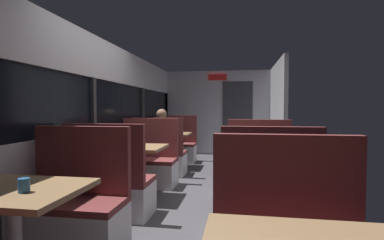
{
  "coord_description": "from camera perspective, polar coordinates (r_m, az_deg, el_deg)",
  "views": [
    {
      "loc": [
        0.59,
        -3.78,
        1.27
      ],
      "look_at": [
        -0.44,
        2.54,
        1.01
      ],
      "focal_mm": 27.05,
      "sensor_mm": 36.0,
      "label": 1
    }
  ],
  "objects": [
    {
      "name": "ground_plane",
      "position": [
        4.03,
        0.37,
        -16.22
      ],
      "size": [
        3.3,
        9.2,
        0.02
      ],
      "primitive_type": "cube",
      "color": "#423F44"
    },
    {
      "name": "bench_mid_window_facing_end",
      "position": [
        3.62,
        -15.76,
        -12.88
      ],
      "size": [
        0.95,
        0.5,
        1.1
      ],
      "color": "silver",
      "rests_on": "ground_plane"
    },
    {
      "name": "bench_far_window_facing_entry",
      "position": [
        6.96,
        -3.17,
        -5.49
      ],
      "size": [
        0.95,
        0.5,
        1.1
      ],
      "color": "silver",
      "rests_on": "ground_plane"
    },
    {
      "name": "bench_near_window_facing_entry",
      "position": [
        2.96,
        -22.36,
        -16.4
      ],
      "size": [
        0.95,
        0.5,
        1.1
      ],
      "color": "silver",
      "rests_on": "ground_plane"
    },
    {
      "name": "dining_table_rear_aisle",
      "position": [
        3.73,
        13.94,
        -7.51
      ],
      "size": [
        0.9,
        0.7,
        0.74
      ],
      "color": "#9E9EA3",
      "rests_on": "ground_plane"
    },
    {
      "name": "carriage_window_panel_left",
      "position": [
        4.3,
        -19.12,
        0.02
      ],
      "size": [
        0.09,
        8.48,
        2.3
      ],
      "color": "#B2B2B7",
      "rests_on": "ground_plane"
    },
    {
      "name": "dining_table_near_window",
      "position": [
        2.33,
        -31.79,
        -13.71
      ],
      "size": [
        0.9,
        0.7,
        0.74
      ],
      "color": "#9E9EA3",
      "rests_on": "ground_plane"
    },
    {
      "name": "coffee_cup_secondary",
      "position": [
        2.15,
        -30.21,
        -11.07
      ],
      "size": [
        0.07,
        0.07,
        0.09
      ],
      "color": "#26598C",
      "rests_on": "dining_table_near_window"
    },
    {
      "name": "bench_rear_aisle_facing_end",
      "position": [
        3.12,
        14.97,
        -15.34
      ],
      "size": [
        0.95,
        0.5,
        1.1
      ],
      "color": "silver",
      "rests_on": "ground_plane"
    },
    {
      "name": "carriage_aisle_panel_right",
      "position": [
        6.83,
        16.49,
        1.19
      ],
      "size": [
        0.08,
        2.4,
        2.3
      ],
      "primitive_type": "cube",
      "color": "#B2B2B7",
      "rests_on": "ground_plane"
    },
    {
      "name": "bench_far_window_facing_end",
      "position": [
        5.61,
        -6.27,
        -7.37
      ],
      "size": [
        0.95,
        0.5,
        1.1
      ],
      "color": "silver",
      "rests_on": "ground_plane"
    },
    {
      "name": "dining_table_far_window",
      "position": [
        6.24,
        -4.56,
        -3.51
      ],
      "size": [
        0.9,
        0.7,
        0.74
      ],
      "color": "#9E9EA3",
      "rests_on": "ground_plane"
    },
    {
      "name": "dining_table_mid_window",
      "position": [
        4.18,
        -11.73,
        -6.42
      ],
      "size": [
        0.9,
        0.7,
        0.74
      ],
      "color": "#9E9EA3",
      "rests_on": "ground_plane"
    },
    {
      "name": "carriage_end_bulkhead",
      "position": [
        7.99,
        5.45,
        1.34
      ],
      "size": [
        2.9,
        0.11,
        2.3
      ],
      "color": "#B2B2B7",
      "rests_on": "ground_plane"
    },
    {
      "name": "bench_rear_aisle_facing_entry",
      "position": [
        4.47,
        13.16,
        -9.93
      ],
      "size": [
        0.95,
        0.5,
        1.1
      ],
      "color": "silver",
      "rests_on": "ground_plane"
    },
    {
      "name": "coffee_cup_primary",
      "position": [
        4.03,
        -10.84,
        -4.66
      ],
      "size": [
        0.07,
        0.07,
        0.09
      ],
      "color": "#26598C",
      "rests_on": "dining_table_mid_window"
    },
    {
      "name": "bench_mid_window_facing_entry",
      "position": [
        4.89,
        -8.72,
        -8.84
      ],
      "size": [
        0.95,
        0.5,
        1.1
      ],
      "color": "silver",
      "rests_on": "ground_plane"
    },
    {
      "name": "seated_passenger",
      "position": [
        5.65,
        -6.08,
        -5.17
      ],
      "size": [
        0.47,
        0.55,
        1.26
      ],
      "color": "#26262D",
      "rests_on": "ground_plane"
    }
  ]
}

